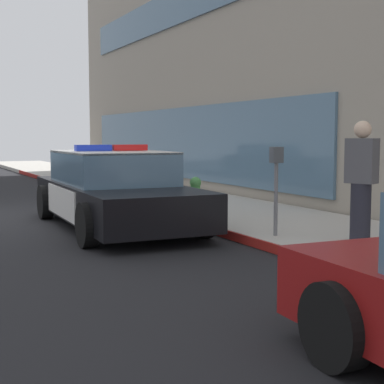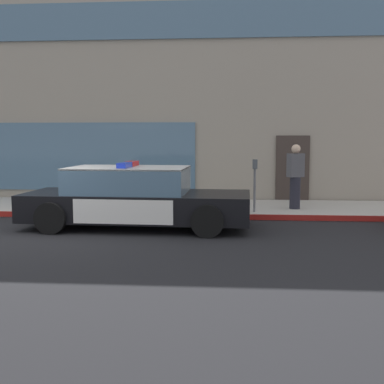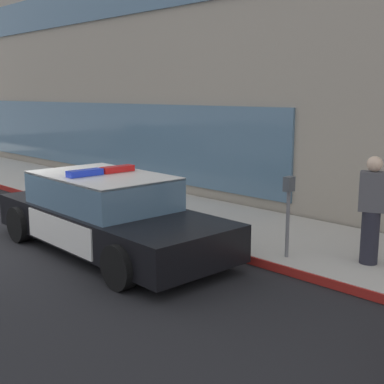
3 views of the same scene
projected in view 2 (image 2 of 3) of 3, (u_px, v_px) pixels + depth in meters
name	position (u px, v px, depth m)	size (l,w,h in m)	color
ground	(23.00, 235.00, 10.35)	(48.00, 48.00, 0.00)	black
sidewalk	(78.00, 207.00, 14.04)	(48.00, 2.92, 0.15)	#B2ADA3
curb_red_paint	(60.00, 215.00, 12.58)	(28.80, 0.04, 0.14)	maroon
storefront_building	(100.00, 95.00, 20.78)	(24.63, 11.33, 7.69)	gray
police_cruiser	(135.00, 198.00, 11.14)	(5.11, 2.24, 1.49)	black
fire_hydrant	(152.00, 197.00, 12.70)	(0.34, 0.39, 0.73)	#4C994C
pedestrian_on_sidewalk	(295.00, 176.00, 13.04)	(0.47, 0.40, 1.71)	#23232D
parking_meter	(255.00, 176.00, 12.46)	(0.12, 0.18, 1.34)	slate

